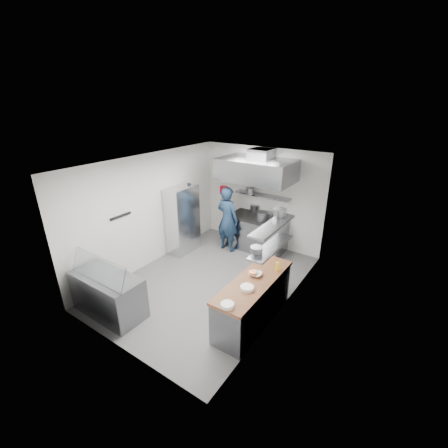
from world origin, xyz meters
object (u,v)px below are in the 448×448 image
Objects in this scene: chef at (227,219)px; display_case at (108,294)px; gas_range at (257,234)px; wire_rack at (183,220)px.

chef is 3.65m from display_case.
gas_range is 4.24m from display_case.
display_case is at bearing 86.81° from chef.
chef is (-0.65, -0.51, 0.46)m from gas_range.
chef is 0.99× the size of wire_rack.
wire_rack is 2.95m from display_case.
wire_rack is at bearing 40.77° from chef.
gas_range is 0.87× the size of chef.
chef reaches higher than gas_range.
gas_range reaches higher than display_case.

